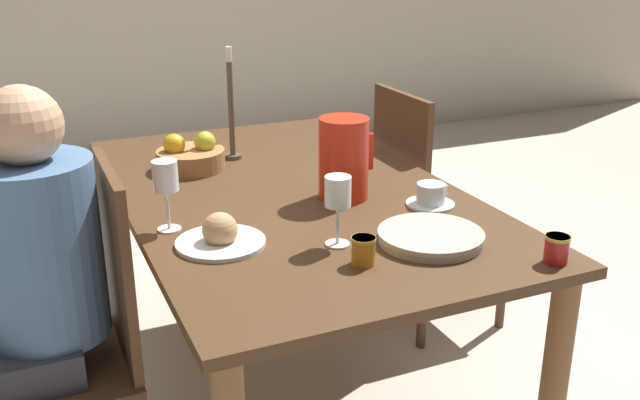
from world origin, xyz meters
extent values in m
plane|color=beige|center=(0.00, 0.00, 0.00)|extent=(20.00, 20.00, 0.00)
cube|color=#472D19|center=(0.00, 0.00, 0.73)|extent=(0.98, 1.64, 0.03)
cylinder|color=brown|center=(0.43, -0.76, 0.36)|extent=(0.07, 0.07, 0.71)
cylinder|color=brown|center=(-0.43, 0.76, 0.36)|extent=(0.07, 0.07, 0.71)
cylinder|color=brown|center=(0.43, 0.76, 0.36)|extent=(0.07, 0.07, 0.71)
cylinder|color=#51331E|center=(-0.57, -0.03, 0.20)|extent=(0.04, 0.04, 0.41)
cube|color=#51331E|center=(-0.75, -0.21, 0.42)|extent=(0.42, 0.42, 0.03)
cube|color=#51331E|center=(-0.55, -0.21, 0.69)|extent=(0.03, 0.39, 0.52)
cylinder|color=#51331E|center=(0.94, 0.45, 0.20)|extent=(0.04, 0.04, 0.41)
cylinder|color=#51331E|center=(0.94, 0.08, 0.20)|extent=(0.04, 0.04, 0.41)
cylinder|color=#51331E|center=(0.57, 0.45, 0.20)|extent=(0.04, 0.04, 0.41)
cylinder|color=#51331E|center=(0.57, 0.08, 0.20)|extent=(0.04, 0.04, 0.41)
cube|color=#51331E|center=(0.75, 0.26, 0.42)|extent=(0.42, 0.42, 0.03)
cube|color=#51331E|center=(0.55, 0.26, 0.69)|extent=(0.03, 0.39, 0.52)
cube|color=#33333D|center=(-0.82, -0.20, 0.48)|extent=(0.30, 0.34, 0.11)
cylinder|color=#4C6B93|center=(-0.73, -0.20, 0.76)|extent=(0.30, 0.30, 0.46)
sphere|color=tan|center=(-0.73, -0.20, 1.07)|extent=(0.19, 0.19, 0.19)
cylinder|color=red|center=(0.13, -0.13, 0.87)|extent=(0.15, 0.15, 0.24)
cube|color=red|center=(0.21, -0.13, 0.88)|extent=(0.02, 0.02, 0.11)
cone|color=red|center=(0.07, -0.13, 0.96)|extent=(0.04, 0.04, 0.04)
cylinder|color=white|center=(-0.41, -0.17, 0.75)|extent=(0.06, 0.06, 0.00)
cylinder|color=white|center=(-0.41, -0.17, 0.80)|extent=(0.01, 0.01, 0.11)
cylinder|color=white|center=(-0.41, -0.17, 0.90)|extent=(0.07, 0.07, 0.08)
cylinder|color=white|center=(-0.04, -0.44, 0.75)|extent=(0.06, 0.06, 0.00)
cylinder|color=white|center=(-0.04, -0.44, 0.80)|extent=(0.01, 0.01, 0.10)
cylinder|color=white|center=(-0.04, -0.44, 0.89)|extent=(0.07, 0.07, 0.08)
cylinder|color=gold|center=(-0.04, -0.44, 0.87)|extent=(0.05, 0.05, 0.04)
cylinder|color=silver|center=(0.33, -0.29, 0.75)|extent=(0.14, 0.14, 0.01)
cylinder|color=silver|center=(0.33, -0.29, 0.78)|extent=(0.08, 0.08, 0.06)
cube|color=silver|center=(0.38, -0.29, 0.78)|extent=(0.01, 0.01, 0.03)
cylinder|color=#B7B2A8|center=(0.19, -0.52, 0.75)|extent=(0.27, 0.27, 0.02)
cylinder|color=#B7B2A8|center=(0.19, -0.52, 0.77)|extent=(0.27, 0.27, 0.01)
cylinder|color=silver|center=(-0.31, -0.32, 0.75)|extent=(0.23, 0.23, 0.01)
sphere|color=tan|center=(-0.31, -0.32, 0.79)|extent=(0.09, 0.09, 0.09)
cylinder|color=#C67A1E|center=(-0.03, -0.57, 0.78)|extent=(0.06, 0.06, 0.07)
cylinder|color=gold|center=(-0.03, -0.57, 0.81)|extent=(0.06, 0.06, 0.01)
cylinder|color=#A81E1E|center=(0.39, -0.75, 0.78)|extent=(0.06, 0.06, 0.07)
cylinder|color=gold|center=(0.39, -0.75, 0.81)|extent=(0.06, 0.06, 0.01)
cylinder|color=#9E6B3D|center=(-0.22, 0.33, 0.78)|extent=(0.23, 0.23, 0.07)
sphere|color=gold|center=(-0.17, 0.33, 0.83)|extent=(0.07, 0.07, 0.07)
sphere|color=gold|center=(-0.27, 0.34, 0.83)|extent=(0.07, 0.07, 0.07)
cylinder|color=#4C4238|center=(-0.05, 0.39, 0.75)|extent=(0.06, 0.06, 0.01)
cylinder|color=#4C4238|center=(-0.05, 0.39, 0.92)|extent=(0.02, 0.02, 0.33)
cylinder|color=beige|center=(-0.05, 0.39, 1.11)|extent=(0.02, 0.02, 0.05)
camera|label=1|loc=(-0.75, -1.94, 1.48)|focal=40.00mm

